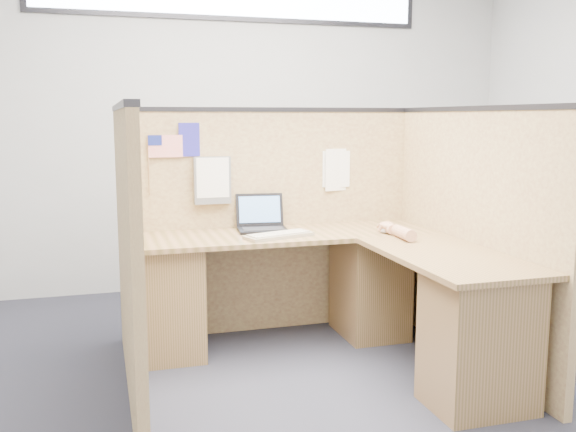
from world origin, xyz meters
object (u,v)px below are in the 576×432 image
object	(u,v)px
mouse	(387,230)
laptop	(260,221)
keyboard	(279,235)
l_desk	(332,298)

from	to	relation	value
mouse	laptop	bearing A→B (deg)	154.80
laptop	keyboard	size ratio (longest dim) A/B	0.73
l_desk	laptop	world-z (taller)	laptop
l_desk	laptop	xyz separation A→B (m)	(-0.30, 0.55, 0.39)
keyboard	mouse	bearing A→B (deg)	-21.89
keyboard	mouse	size ratio (longest dim) A/B	4.18
l_desk	mouse	xyz separation A→B (m)	(0.44, 0.20, 0.36)
mouse	keyboard	bearing A→B (deg)	176.14
keyboard	mouse	xyz separation A→B (m)	(0.70, -0.05, 0.01)
l_desk	mouse	bearing A→B (deg)	24.53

